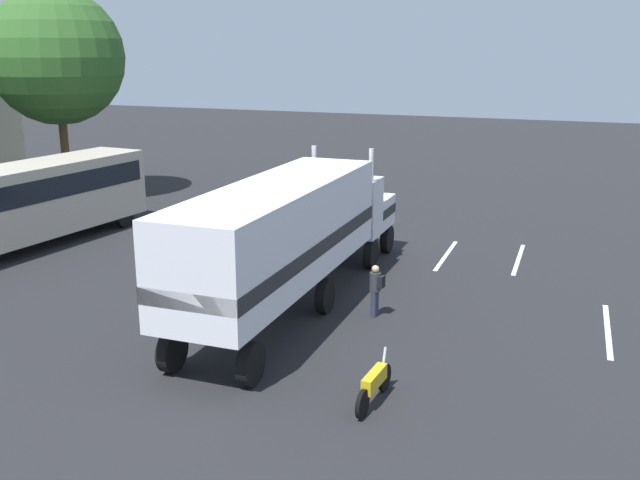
# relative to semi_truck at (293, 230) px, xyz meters

# --- Properties ---
(ground_plane) EXTENTS (120.00, 120.00, 0.00)m
(ground_plane) POSITION_rel_semi_truck_xyz_m (6.96, 0.26, -2.52)
(ground_plane) COLOR #232326
(lane_stripe_near) EXTENTS (4.40, 0.28, 0.01)m
(lane_stripe_near) POSITION_rel_semi_truck_xyz_m (7.58, -3.24, -2.52)
(lane_stripe_near) COLOR silver
(lane_stripe_near) RESTS_ON ground_plane
(lane_stripe_mid) EXTENTS (4.40, 0.32, 0.01)m
(lane_stripe_mid) POSITION_rel_semi_truck_xyz_m (8.10, -5.98, -2.52)
(lane_stripe_mid) COLOR silver
(lane_stripe_mid) RESTS_ON ground_plane
(lane_stripe_far) EXTENTS (4.40, 0.35, 0.01)m
(lane_stripe_far) POSITION_rel_semi_truck_xyz_m (1.65, -9.29, -2.52)
(lane_stripe_far) COLOR silver
(lane_stripe_far) RESTS_ON ground_plane
(semi_truck) EXTENTS (14.24, 3.29, 4.50)m
(semi_truck) POSITION_rel_semi_truck_xyz_m (0.00, 0.00, 0.00)
(semi_truck) COLOR white
(semi_truck) RESTS_ON ground_plane
(person_bystander) EXTENTS (0.34, 0.47, 1.63)m
(person_bystander) POSITION_rel_semi_truck_xyz_m (0.19, -2.66, -1.63)
(person_bystander) COLOR #2D3347
(person_bystander) RESTS_ON ground_plane
(parked_bus) EXTENTS (11.16, 3.39, 3.40)m
(parked_bus) POSITION_rel_semi_truck_xyz_m (2.61, 12.93, -0.46)
(parked_bus) COLOR #BFB29E
(parked_bus) RESTS_ON ground_plane
(motorcycle) EXTENTS (2.11, 0.29, 1.12)m
(motorcycle) POSITION_rel_semi_truck_xyz_m (-5.09, -4.32, -2.04)
(motorcycle) COLOR black
(motorcycle) RESTS_ON ground_plane
(tree_center) EXTENTS (7.06, 7.06, 11.07)m
(tree_center) POSITION_rel_semi_truck_xyz_m (10.91, 18.43, 5.00)
(tree_center) COLOR brown
(tree_center) RESTS_ON ground_plane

